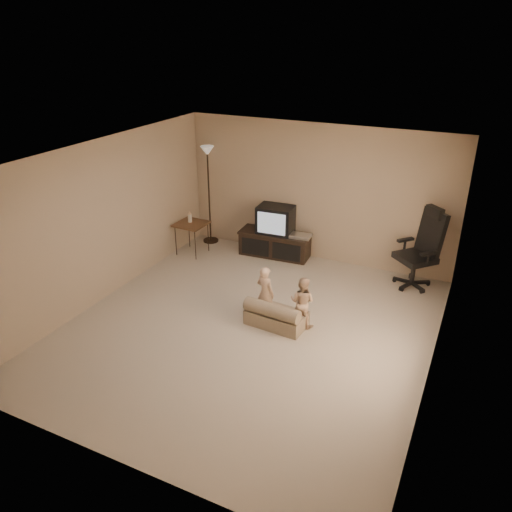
{
  "coord_description": "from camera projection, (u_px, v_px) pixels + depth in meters",
  "views": [
    {
      "loc": [
        2.74,
        -5.48,
        4.0
      ],
      "look_at": [
        -0.17,
        0.6,
        0.87
      ],
      "focal_mm": 35.0,
      "sensor_mm": 36.0,
      "label": 1
    }
  ],
  "objects": [
    {
      "name": "toddler_left",
      "position": [
        265.0,
        293.0,
        7.32
      ],
      "size": [
        0.36,
        0.3,
        0.85
      ],
      "primitive_type": "imported",
      "rotation": [
        0.0,
        0.0,
        2.86
      ],
      "color": "#DAAD88",
      "rests_on": "floor"
    },
    {
      "name": "floor",
      "position": [
        249.0,
        328.0,
        7.24
      ],
      "size": [
        5.5,
        5.5,
        0.0
      ],
      "primitive_type": "plane",
      "color": "#BDAC96",
      "rests_on": "ground"
    },
    {
      "name": "floor_lamp",
      "position": [
        208.0,
        173.0,
        9.56
      ],
      "size": [
        0.3,
        0.3,
        1.93
      ],
      "color": "black",
      "rests_on": "floor"
    },
    {
      "name": "side_table",
      "position": [
        191.0,
        224.0,
        9.39
      ],
      "size": [
        0.57,
        0.57,
        0.83
      ],
      "rotation": [
        0.0,
        0.0,
        -0.03
      ],
      "color": "brown",
      "rests_on": "floor"
    },
    {
      "name": "child_sofa",
      "position": [
        275.0,
        316.0,
        7.23
      ],
      "size": [
        0.89,
        0.55,
        0.42
      ],
      "rotation": [
        0.0,
        0.0,
        -0.08
      ],
      "color": "gray",
      "rests_on": "floor"
    },
    {
      "name": "toddler_right",
      "position": [
        302.0,
        302.0,
        7.16
      ],
      "size": [
        0.38,
        0.22,
        0.77
      ],
      "primitive_type": "imported",
      "rotation": [
        0.0,
        0.0,
        3.1
      ],
      "color": "#DAAD88",
      "rests_on": "floor"
    },
    {
      "name": "office_chair",
      "position": [
        419.0,
        259.0,
        8.24
      ],
      "size": [
        0.89,
        0.89,
        1.37
      ],
      "rotation": [
        0.0,
        0.0,
        -0.74
      ],
      "color": "black",
      "rests_on": "floor"
    },
    {
      "name": "room_shell",
      "position": [
        248.0,
        231.0,
        6.6
      ],
      "size": [
        5.5,
        5.5,
        5.5
      ],
      "color": "white",
      "rests_on": "floor"
    },
    {
      "name": "tv_stand",
      "position": [
        275.0,
        235.0,
        9.37
      ],
      "size": [
        1.39,
        0.59,
        0.98
      ],
      "rotation": [
        0.0,
        0.0,
        0.07
      ],
      "color": "black",
      "rests_on": "floor"
    }
  ]
}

